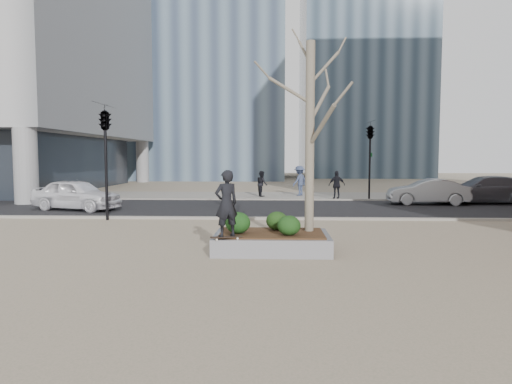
{
  "coord_description": "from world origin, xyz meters",
  "views": [
    {
      "loc": [
        1.1,
        -11.88,
        2.46
      ],
      "look_at": [
        0.5,
        2.0,
        1.4
      ],
      "focal_mm": 32.0,
      "sensor_mm": 36.0,
      "label": 1
    }
  ],
  "objects_px": {
    "planter": "(272,242)",
    "skateboarder": "(226,203)",
    "police_car": "(76,195)",
    "skateboard": "(226,238)"
  },
  "relations": [
    {
      "from": "skateboarder",
      "to": "police_car",
      "type": "height_order",
      "value": "skateboarder"
    },
    {
      "from": "planter",
      "to": "skateboard",
      "type": "xyz_separation_m",
      "value": [
        -1.1,
        -0.88,
        0.26
      ]
    },
    {
      "from": "skateboard",
      "to": "skateboarder",
      "type": "bearing_deg",
      "value": 0.0
    },
    {
      "from": "skateboarder",
      "to": "police_car",
      "type": "distance_m",
      "value": 12.56
    },
    {
      "from": "planter",
      "to": "skateboarder",
      "type": "bearing_deg",
      "value": -141.34
    },
    {
      "from": "skateboarder",
      "to": "skateboard",
      "type": "bearing_deg",
      "value": 180.0
    },
    {
      "from": "planter",
      "to": "skateboarder",
      "type": "relative_size",
      "value": 1.84
    },
    {
      "from": "skateboard",
      "to": "police_car",
      "type": "bearing_deg",
      "value": 110.38
    },
    {
      "from": "planter",
      "to": "police_car",
      "type": "xyz_separation_m",
      "value": [
        -9.12,
        8.76,
        0.51
      ]
    },
    {
      "from": "planter",
      "to": "skateboarder",
      "type": "xyz_separation_m",
      "value": [
        -1.1,
        -0.88,
        1.11
      ]
    }
  ]
}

